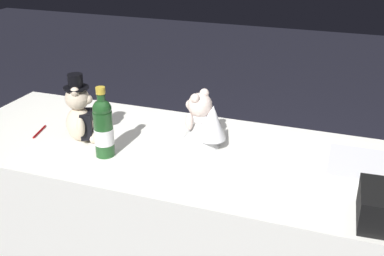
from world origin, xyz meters
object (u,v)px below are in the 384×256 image
Objects in this scene: signing_pen at (40,131)px; guestbook at (358,165)px; champagne_bottle at (103,127)px; teddy_bear_bride at (203,123)px; teddy_bear_groom at (81,115)px.

signing_pen is 1.30m from guestbook.
champagne_bottle reaches higher than signing_pen.
guestbook is at bearing 1.77° from teddy_bear_bride.
guestbook is at bearing 6.00° from signing_pen.
teddy_bear_groom reaches higher than champagne_bottle.
teddy_bear_bride is 0.82× the size of champagne_bottle.
teddy_bear_groom reaches higher than teddy_bear_bride.
signing_pen is at bearing -170.42° from teddy_bear_bride.
teddy_bear_groom is 1.02× the size of champagne_bottle.
teddy_bear_groom is 0.50m from teddy_bear_bride.
teddy_bear_bride is 0.86× the size of guestbook.
guestbook is (1.30, 0.14, 0.01)m from signing_pen.
teddy_bear_bride is at bearing 14.40° from teddy_bear_groom.
champagne_bottle is 0.40m from signing_pen.
guestbook reaches higher than signing_pen.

